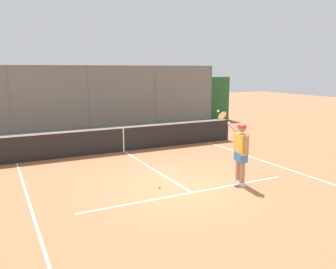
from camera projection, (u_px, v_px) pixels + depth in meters
name	position (u px, v px, depth m)	size (l,w,h in m)	color
ground_plane	(179.00, 185.00, 9.72)	(60.00, 60.00, 0.00)	#A8603D
court_line_markings	(197.00, 196.00, 8.86)	(7.75, 9.48, 0.01)	white
fence_backdrop	(86.00, 104.00, 18.40)	(17.82, 1.37, 3.33)	slate
tennis_net	(123.00, 139.00, 13.57)	(9.96, 0.09, 1.07)	#2D2D2D
tennis_player	(240.00, 149.00, 9.64)	(0.33, 1.42, 1.97)	silver
tennis_ball_by_sideline	(159.00, 187.00, 9.45)	(0.07, 0.07, 0.07)	#CCDB33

